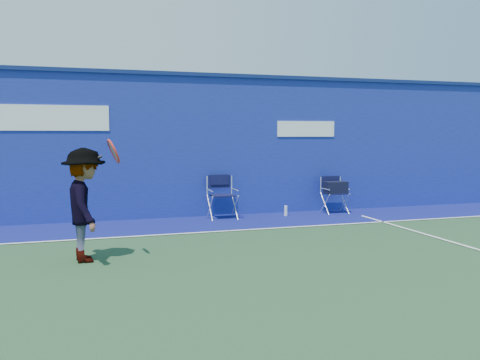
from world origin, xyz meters
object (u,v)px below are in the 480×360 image
object	(u,v)px
directors_chair_left	(222,204)
water_bottle	(286,211)
tennis_player	(85,205)
directors_chair_right	(335,198)

from	to	relation	value
directors_chair_left	water_bottle	distance (m)	1.43
directors_chair_left	tennis_player	bearing A→B (deg)	-133.67
directors_chair_left	tennis_player	distance (m)	4.04
water_bottle	tennis_player	xyz separation A→B (m)	(-4.18, -2.81, 0.68)
directors_chair_left	tennis_player	size ratio (longest dim) A/B	0.53
water_bottle	directors_chair_left	bearing A→B (deg)	176.39
directors_chair_left	water_bottle	world-z (taller)	directors_chair_left
directors_chair_left	directors_chair_right	xyz separation A→B (m)	(2.62, -0.04, 0.04)
water_bottle	tennis_player	bearing A→B (deg)	-146.08
directors_chair_right	water_bottle	bearing A→B (deg)	-177.57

